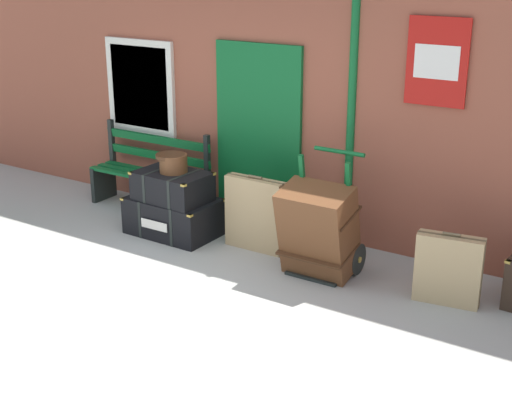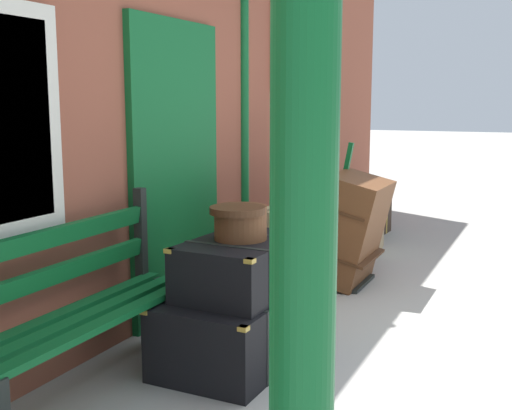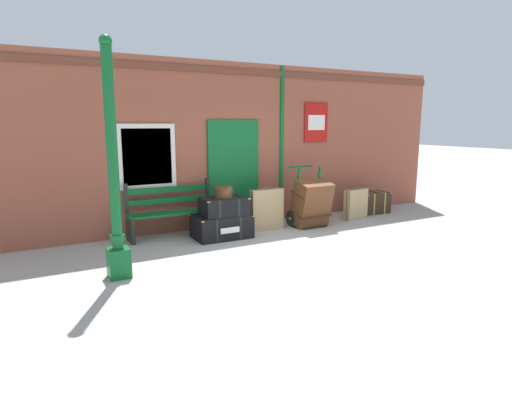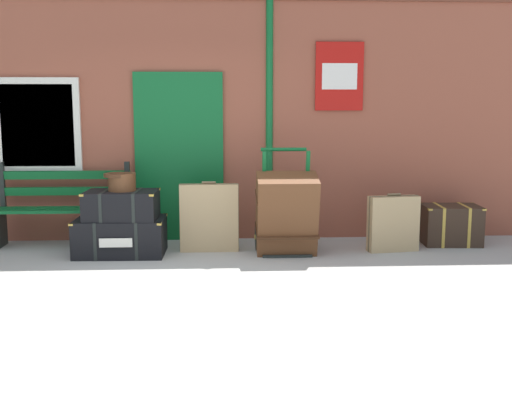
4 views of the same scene
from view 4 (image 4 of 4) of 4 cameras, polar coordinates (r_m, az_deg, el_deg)
The scene contains 11 objects.
ground_plane at distance 5.84m, azimuth -7.19°, elevation -8.06°, with size 60.00×60.00×0.00m, color #A3A099.
brick_facade at distance 8.17m, azimuth -6.20°, elevation 8.20°, with size 10.40×0.35×3.20m.
platform_bench at distance 8.06m, azimuth -16.87°, elevation -0.38°, with size 1.60×0.43×1.01m.
steamer_trunk_base at distance 7.45m, azimuth -12.04°, elevation -2.77°, with size 1.02×0.68×0.43m.
steamer_trunk_middle at distance 7.35m, azimuth -11.96°, elevation 0.00°, with size 0.83×0.58×0.33m.
round_hatbox at distance 7.33m, azimuth -11.98°, elevation 2.14°, with size 0.36×0.32×0.20m.
porters_trolley at distance 7.44m, azimuth 2.61°, elevation -2.11°, with size 0.71×0.58×1.20m.
large_brown_trunk at distance 7.23m, azimuth 2.76°, elevation -0.77°, with size 0.70×0.63×0.96m.
suitcase_olive at distance 7.61m, azimuth 12.19°, elevation -1.64°, with size 0.61×0.26×0.69m.
suitcase_tan at distance 7.45m, azimuth -4.22°, elevation -1.15°, with size 0.69×0.16×0.83m.
corner_trunk at distance 8.18m, azimuth 17.05°, elevation -1.71°, with size 0.72×0.53×0.49m.
Camera 4 is at (0.43, -5.57, 1.71)m, focal length 44.63 mm.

